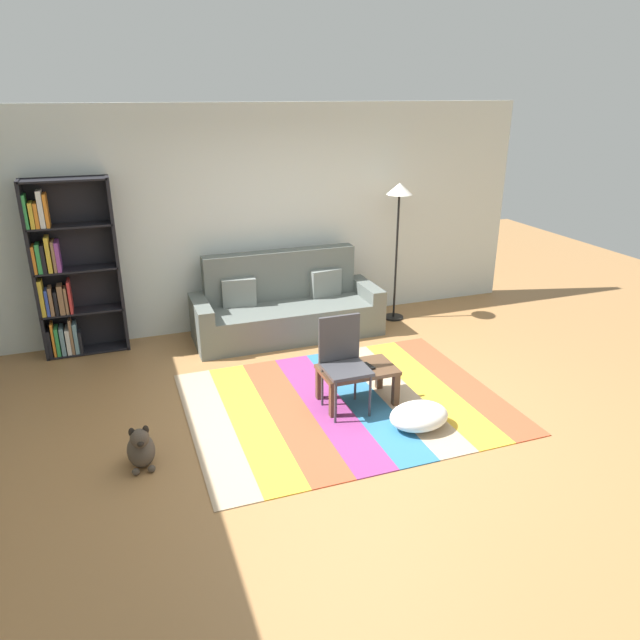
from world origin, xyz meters
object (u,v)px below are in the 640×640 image
(folding_chair, at_px, (343,356))
(tv_remote, at_px, (369,366))
(couch, at_px, (286,308))
(standing_lamp, at_px, (399,207))
(pouf, at_px, (419,416))
(dog, at_px, (141,449))
(bookshelf, at_px, (67,275))
(coffee_table, at_px, (357,375))

(folding_chair, bearing_deg, tv_remote, 20.95)
(couch, xyz_separation_m, standing_lamp, (1.49, 0.03, 1.14))
(standing_lamp, bearing_deg, tv_remote, -122.79)
(couch, height_order, pouf, couch)
(pouf, distance_m, dog, 2.37)
(dog, distance_m, folding_chair, 1.93)
(couch, distance_m, folding_chair, 1.95)
(bookshelf, height_order, tv_remote, bookshelf)
(coffee_table, bearing_deg, bookshelf, 139.42)
(couch, height_order, dog, couch)
(standing_lamp, distance_m, tv_remote, 2.56)
(couch, height_order, coffee_table, couch)
(dog, xyz_separation_m, tv_remote, (2.14, 0.35, 0.22))
(coffee_table, height_order, tv_remote, tv_remote)
(bookshelf, relative_size, standing_lamp, 1.12)
(bookshelf, bearing_deg, couch, -6.71)
(pouf, bearing_deg, bookshelf, 135.66)
(standing_lamp, bearing_deg, dog, -145.95)
(standing_lamp, xyz_separation_m, folding_chair, (-1.53, -1.96, -0.94))
(coffee_table, distance_m, tv_remote, 0.14)
(bookshelf, xyz_separation_m, dog, (0.52, -2.55, -0.77))
(pouf, xyz_separation_m, folding_chair, (-0.50, 0.59, 0.41))
(coffee_table, relative_size, standing_lamp, 0.41)
(standing_lamp, bearing_deg, bookshelf, 176.25)
(coffee_table, xyz_separation_m, pouf, (0.33, -0.63, -0.17))
(bookshelf, height_order, pouf, bookshelf)
(couch, bearing_deg, tv_remote, -82.81)
(couch, relative_size, pouf, 4.16)
(bookshelf, relative_size, tv_remote, 13.15)
(coffee_table, height_order, dog, dog)
(couch, height_order, bookshelf, bookshelf)
(standing_lamp, bearing_deg, couch, -178.93)
(couch, relative_size, dog, 5.69)
(bookshelf, distance_m, folding_chair, 3.28)
(pouf, bearing_deg, coffee_table, 117.54)
(bookshelf, height_order, standing_lamp, bookshelf)
(couch, xyz_separation_m, tv_remote, (0.24, -1.91, 0.04))
(dog, bearing_deg, coffee_table, 10.22)
(coffee_table, distance_m, folding_chair, 0.29)
(coffee_table, xyz_separation_m, tv_remote, (0.11, -0.01, 0.08))
(pouf, distance_m, tv_remote, 0.70)
(folding_chair, bearing_deg, dog, -154.09)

